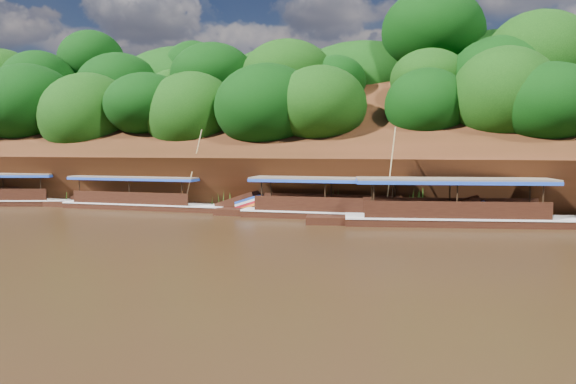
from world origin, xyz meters
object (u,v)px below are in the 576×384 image
boat_0 (484,215)px  boat_1 (352,209)px  boat_3 (16,198)px  boat_2 (156,202)px

boat_0 → boat_1: boat_0 is taller
boat_0 → boat_3: (-34.11, 1.67, -0.06)m
boat_1 → boat_3: bearing=176.9°
boat_3 → boat_1: bearing=-18.9°
boat_0 → boat_2: (-22.19, 2.03, -0.08)m
boat_1 → boat_2: 14.46m
boat_1 → boat_2: (-14.42, 1.05, -0.05)m
boat_1 → boat_3: boat_1 is taller
boat_0 → boat_1: 7.83m
boat_0 → boat_3: boat_0 is taller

